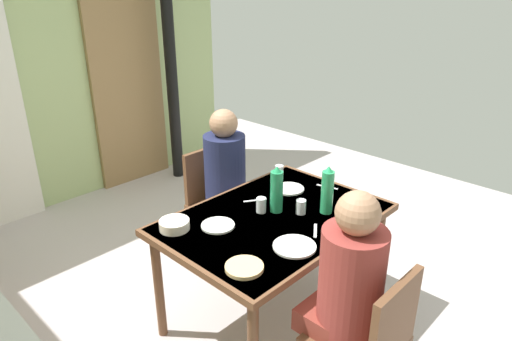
% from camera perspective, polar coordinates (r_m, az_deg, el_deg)
% --- Properties ---
extents(ground_plane, '(6.42, 6.42, 0.00)m').
position_cam_1_polar(ground_plane, '(3.15, -2.85, -17.55)').
color(ground_plane, '#BBAFAF').
extents(wall_back, '(4.00, 0.10, 2.58)m').
position_cam_1_polar(wall_back, '(4.59, -25.48, 11.33)').
color(wall_back, '#A7BD7E').
rests_on(wall_back, ground_plane).
extents(door_wooden, '(0.80, 0.05, 2.00)m').
position_cam_1_polar(door_wooden, '(4.92, -15.78, 9.87)').
color(door_wooden, olive).
rests_on(door_wooden, ground_plane).
extents(stove_pipe_column, '(0.12, 0.12, 2.58)m').
position_cam_1_polar(stove_pipe_column, '(4.84, -10.72, 13.61)').
color(stove_pipe_column, black).
rests_on(stove_pipe_column, ground_plane).
extents(dining_table, '(1.32, 0.92, 0.75)m').
position_cam_1_polar(dining_table, '(2.74, 2.29, -7.11)').
color(dining_table, brown).
rests_on(dining_table, ground_plane).
extents(chair_near_diner, '(0.40, 0.40, 0.87)m').
position_cam_1_polar(chair_near_diner, '(2.31, 14.02, -19.99)').
color(chair_near_diner, brown).
rests_on(chair_near_diner, ground_plane).
extents(chair_far_diner, '(0.40, 0.40, 0.87)m').
position_cam_1_polar(chair_far_diner, '(3.48, -5.18, -3.49)').
color(chair_far_diner, brown).
rests_on(chair_far_diner, ground_plane).
extents(person_near_diner, '(0.30, 0.37, 0.77)m').
position_cam_1_polar(person_near_diner, '(2.18, 11.59, -13.02)').
color(person_near_diner, maroon).
rests_on(person_near_diner, ground_plane).
extents(person_far_diner, '(0.30, 0.37, 0.77)m').
position_cam_1_polar(person_far_diner, '(3.27, -3.77, 0.22)').
color(person_far_diner, '#191D3D').
rests_on(person_far_diner, ground_plane).
extents(water_bottle_green_near, '(0.08, 0.08, 0.29)m').
position_cam_1_polar(water_bottle_green_near, '(2.70, 2.61, -2.50)').
color(water_bottle_green_near, '#228652').
rests_on(water_bottle_green_near, dining_table).
extents(water_bottle_green_far, '(0.07, 0.07, 0.30)m').
position_cam_1_polar(water_bottle_green_far, '(2.72, 8.96, -2.55)').
color(water_bottle_green_far, '#28985A').
rests_on(water_bottle_green_far, dining_table).
extents(serving_bowl_center, '(0.17, 0.17, 0.05)m').
position_cam_1_polar(serving_bowl_center, '(2.60, -10.22, -6.72)').
color(serving_bowl_center, white).
rests_on(serving_bowl_center, dining_table).
extents(dinner_plate_near_left, '(0.23, 0.23, 0.01)m').
position_cam_1_polar(dinner_plate_near_left, '(2.42, 4.86, -9.48)').
color(dinner_plate_near_left, white).
rests_on(dinner_plate_near_left, dining_table).
extents(dinner_plate_near_right, '(0.20, 0.20, 0.01)m').
position_cam_1_polar(dinner_plate_near_right, '(3.03, 4.17, -2.31)').
color(dinner_plate_near_right, white).
rests_on(dinner_plate_near_right, dining_table).
extents(dinner_plate_far_center, '(0.19, 0.19, 0.01)m').
position_cam_1_polar(dinner_plate_far_center, '(2.60, -4.81, -6.89)').
color(dinner_plate_far_center, white).
rests_on(dinner_plate_far_center, dining_table).
extents(dinner_plate_far_side, '(0.20, 0.20, 0.01)m').
position_cam_1_polar(dinner_plate_far_side, '(2.89, 12.26, -4.21)').
color(dinner_plate_far_side, white).
rests_on(dinner_plate_far_side, dining_table).
extents(drinking_glass_by_near_diner, '(0.06, 0.06, 0.09)m').
position_cam_1_polar(drinking_glass_by_near_diner, '(3.20, 2.94, -0.13)').
color(drinking_glass_by_near_diner, silver).
rests_on(drinking_glass_by_near_diner, dining_table).
extents(drinking_glass_by_far_diner, '(0.06, 0.06, 0.09)m').
position_cam_1_polar(drinking_glass_by_far_diner, '(2.73, 0.65, -4.36)').
color(drinking_glass_by_far_diner, silver).
rests_on(drinking_glass_by_far_diner, dining_table).
extents(drinking_glass_spare_center, '(0.06, 0.06, 0.09)m').
position_cam_1_polar(drinking_glass_spare_center, '(2.73, 5.67, -4.56)').
color(drinking_glass_spare_center, silver).
rests_on(drinking_glass_spare_center, dining_table).
extents(bread_plate_sliced, '(0.19, 0.19, 0.02)m').
position_cam_1_polar(bread_plate_sliced, '(2.25, -1.48, -12.07)').
color(bread_plate_sliced, '#DBB77A').
rests_on(bread_plate_sliced, dining_table).
extents(cutlery_knife_near, '(0.13, 0.10, 0.00)m').
position_cam_1_polar(cutlery_knife_near, '(2.57, 7.46, -7.52)').
color(cutlery_knife_near, silver).
rests_on(cutlery_knife_near, dining_table).
extents(cutlery_fork_near, '(0.14, 0.09, 0.00)m').
position_cam_1_polar(cutlery_fork_near, '(2.88, -0.13, -3.78)').
color(cutlery_fork_near, silver).
rests_on(cutlery_fork_near, dining_table).
extents(cutlery_knife_far, '(0.05, 0.15, 0.00)m').
position_cam_1_polar(cutlery_knife_far, '(3.10, 8.94, -2.05)').
color(cutlery_knife_far, silver).
rests_on(cutlery_knife_far, dining_table).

